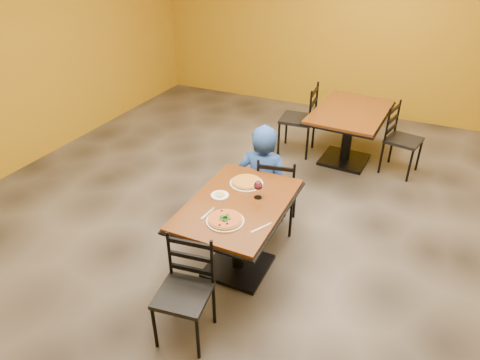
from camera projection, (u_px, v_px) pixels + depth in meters
The scene contains 18 objects.
floor at pixel (258, 238), 4.44m from camera, with size 7.00×8.00×0.01m, color black.
wall_back at pixel (357, 22), 6.80m from camera, with size 7.00×0.01×3.00m, color #A67E12.
table_main at pixel (238, 220), 3.77m from camera, with size 0.83×1.23×0.75m.
table_second at pixel (349, 123), 5.63m from camera, with size 0.99×1.40×0.75m.
chair_main_near at pixel (183, 295), 3.17m from camera, with size 0.39×0.39×0.85m, color black, non-canonical shape.
chair_main_far at pixel (277, 191), 4.43m from camera, with size 0.39×0.39×0.86m, color black, non-canonical shape.
chair_second_left at pixel (298, 119), 5.92m from camera, with size 0.45×0.45×1.00m, color black, non-canonical shape.
chair_second_right at pixel (404, 141), 5.43m from camera, with size 0.41×0.41×0.91m, color black, non-canonical shape.
diner at pixel (263, 173), 4.51m from camera, with size 0.57×0.37×1.10m, color #1B3A98.
plate_main at pixel (225, 221), 3.43m from camera, with size 0.31×0.31×0.01m, color white.
pizza_main at pixel (225, 219), 3.42m from camera, with size 0.28×0.28×0.02m, color maroon.
plate_far at pixel (246, 183), 3.93m from camera, with size 0.31×0.31×0.01m, color white.
pizza_far at pixel (246, 182), 3.93m from camera, with size 0.28×0.28×0.02m, color gold.
side_plate at pixel (220, 195), 3.76m from camera, with size 0.16×0.16×0.01m, color white.
dip at pixel (220, 194), 3.75m from camera, with size 0.09×0.09×0.01m, color tan.
wine_glass at pixel (258, 189), 3.69m from camera, with size 0.08×0.08×0.18m, color white, non-canonical shape.
fork at pixel (208, 213), 3.52m from camera, with size 0.01×0.19×0.00m, color silver.
knife at pixel (261, 228), 3.35m from camera, with size 0.01×0.21×0.00m, color silver.
Camera 1 is at (1.30, -3.26, 2.79)m, focal length 31.70 mm.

